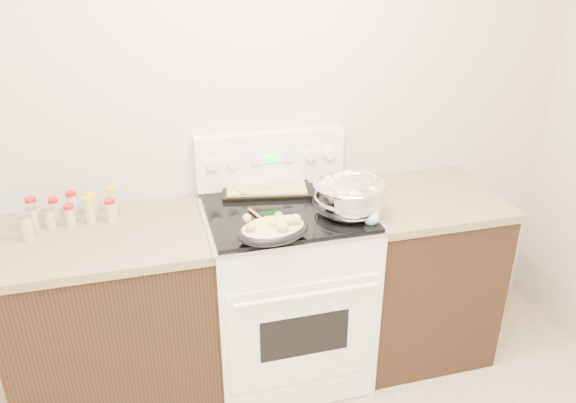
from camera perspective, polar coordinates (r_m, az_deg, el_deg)
name	(u,v)px	position (r m, az deg, el deg)	size (l,w,h in m)	color
room_shell	(298,182)	(1.00, 1.07, 1.95)	(4.10, 3.60, 2.75)	beige
counter_left	(116,318)	(2.84, -17.03, -11.24)	(0.93, 0.67, 0.92)	black
counter_right	(415,272)	(3.14, 12.79, -6.99)	(0.73, 0.67, 0.92)	black
kitchen_range	(285,288)	(2.88, -0.29, -8.77)	(0.78, 0.73, 1.22)	white
mixing_bowl	(349,198)	(2.59, 6.22, 0.40)	(0.37, 0.37, 0.20)	silver
roasting_pan	(273,229)	(2.36, -1.50, -2.84)	(0.35, 0.28, 0.11)	black
baking_sheet	(265,186)	(2.85, -2.33, 1.60)	(0.48, 0.38, 0.06)	black
wooden_spoon	(263,227)	(2.46, -2.58, -2.61)	(0.10, 0.27, 0.04)	#9C6C47
blue_ladle	(371,215)	(2.54, 8.38, -1.38)	(0.10, 0.27, 0.10)	#A0E8EF
spice_jars	(68,211)	(2.72, -21.48, -0.94)	(0.40, 0.24, 0.13)	#BFB28C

